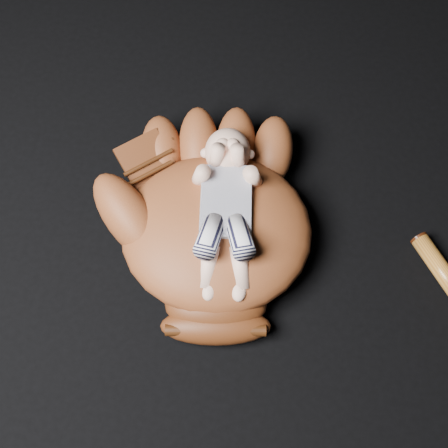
# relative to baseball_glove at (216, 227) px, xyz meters

# --- Properties ---
(baseball_glove) EXTENTS (0.51, 0.57, 0.16)m
(baseball_glove) POSITION_rel_baseball_glove_xyz_m (0.00, 0.00, 0.00)
(baseball_glove) COLOR #632D15
(baseball_glove) RESTS_ON ground
(newborn_baby) EXTENTS (0.18, 0.35, 0.14)m
(newborn_baby) POSITION_rel_baseball_glove_xyz_m (0.02, 0.01, 0.05)
(newborn_baby) COLOR #E9B196
(newborn_baby) RESTS_ON baseball_glove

